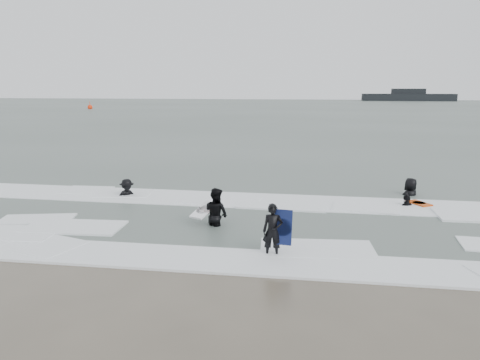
% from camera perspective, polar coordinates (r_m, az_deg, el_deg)
% --- Properties ---
extents(ground, '(320.00, 320.00, 0.00)m').
position_cam_1_polar(ground, '(13.28, -3.76, -8.85)').
color(ground, brown).
rests_on(ground, ground).
extents(sea, '(320.00, 320.00, 0.00)m').
position_cam_1_polar(sea, '(92.27, 8.13, 8.39)').
color(sea, '#47544C').
rests_on(sea, ground).
extents(surfer_centre, '(0.57, 0.39, 1.51)m').
position_cam_1_polar(surfer_centre, '(13.00, 3.96, -9.32)').
color(surfer_centre, black).
rests_on(surfer_centre, ground).
extents(surfer_wading, '(1.13, 1.06, 1.85)m').
position_cam_1_polar(surfer_wading, '(15.74, -2.92, -5.60)').
color(surfer_wading, black).
rests_on(surfer_wading, ground).
extents(surfer_breaker, '(1.19, 1.17, 1.64)m').
position_cam_1_polar(surfer_breaker, '(20.20, -13.58, -2.10)').
color(surfer_breaker, black).
rests_on(surfer_breaker, ground).
extents(surfer_right_near, '(1.03, 0.84, 1.64)m').
position_cam_1_polar(surfer_right_near, '(19.23, 19.66, -3.12)').
color(surfer_right_near, black).
rests_on(surfer_right_near, ground).
extents(surfer_right_far, '(1.06, 1.12, 1.93)m').
position_cam_1_polar(surfer_right_far, '(21.19, 20.04, -1.85)').
color(surfer_right_far, black).
rests_on(surfer_right_far, ground).
extents(surf_foam, '(30.03, 9.06, 0.09)m').
position_cam_1_polar(surf_foam, '(16.72, -0.77, -4.43)').
color(surf_foam, white).
rests_on(surf_foam, ground).
extents(bodyboards, '(8.50, 7.15, 1.25)m').
position_cam_1_polar(bodyboards, '(15.69, 8.57, -3.87)').
color(bodyboards, '#0E1742').
rests_on(bodyboards, ground).
extents(buoy, '(1.00, 1.00, 1.65)m').
position_cam_1_polar(buoy, '(103.02, -17.82, 8.46)').
color(buoy, '#F62F0A').
rests_on(buoy, ground).
extents(vessel_horizon, '(28.98, 5.17, 3.93)m').
position_cam_1_polar(vessel_horizon, '(163.50, 19.80, 9.56)').
color(vessel_horizon, black).
rests_on(vessel_horizon, ground).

